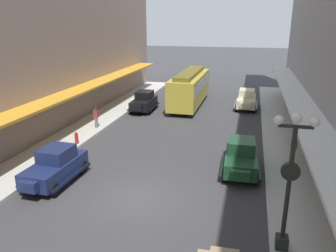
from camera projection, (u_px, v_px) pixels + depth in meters
ground_plane at (137, 198)px, 15.78m from camera, size 200.00×200.00×0.00m
sidewalk_left at (4, 179)px, 17.51m from camera, size 3.00×60.00×0.15m
sidewalk_right at (304, 219)px, 14.01m from camera, size 3.00×60.00×0.15m
parked_car_0 at (246, 99)px, 31.84m from camera, size 2.17×4.27×1.84m
parked_car_1 at (241, 156)px, 18.33m from camera, size 2.25×4.30×1.84m
parked_car_3 at (55, 165)px, 17.19m from camera, size 2.24×4.30×1.84m
parked_car_4 at (144, 101)px, 31.08m from camera, size 2.24×4.30×1.84m
streetcar at (190, 87)px, 32.62m from camera, size 2.56×9.61×3.46m
lamp_post_with_clock at (290, 178)px, 11.25m from camera, size 1.42×0.44×5.16m
fire_hydrant at (76, 138)px, 22.35m from camera, size 0.24×0.24×0.82m
pedestrian_0 at (293, 149)px, 19.16m from camera, size 0.36×0.24×1.64m
pedestrian_1 at (96, 117)px, 25.58m from camera, size 0.36×0.28×1.67m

